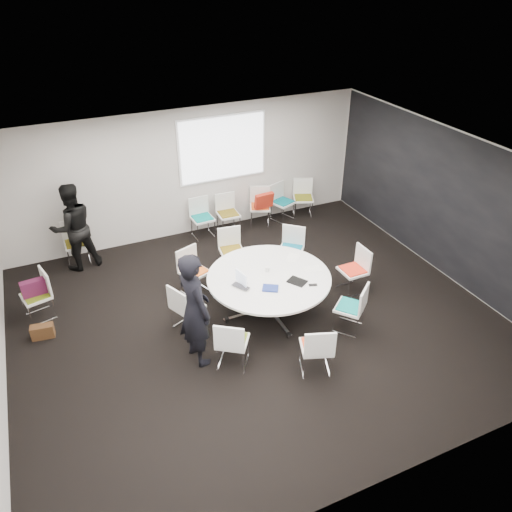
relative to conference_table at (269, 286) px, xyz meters
name	(u,v)px	position (x,y,z in m)	size (l,w,h in m)	color
room_shell	(260,248)	(-0.22, -0.11, 0.87)	(8.08, 7.08, 2.88)	black
conference_table	(269,286)	(0.00, 0.00, 0.00)	(2.13, 2.13, 0.73)	silver
projection_screen	(223,149)	(0.49, 3.35, 1.32)	(1.90, 0.03, 1.35)	white
chair_ring_a	(352,278)	(1.69, -0.09, -0.25)	(0.45, 0.46, 0.88)	silver
chair_ring_b	(291,257)	(0.99, 1.05, -0.25)	(0.64, 0.64, 0.88)	silver
chair_ring_c	(232,258)	(-0.09, 1.48, -0.25)	(0.51, 0.50, 0.88)	silver
chair_ring_d	(195,279)	(-1.01, 1.08, -0.25)	(0.59, 0.58, 0.88)	silver
chair_ring_e	(188,315)	(-1.44, 0.13, -0.25)	(0.60, 0.60, 0.88)	silver
chair_ring_f	(233,350)	(-1.09, -0.99, -0.25)	(0.63, 0.63, 0.88)	silver
chair_ring_g	(316,356)	(0.01, -1.63, -0.25)	(0.58, 0.58, 0.88)	silver
chair_ring_h	(350,315)	(1.02, -1.01, -0.25)	(0.64, 0.64, 0.88)	silver
chair_back_a	(203,225)	(-0.16, 3.06, -0.25)	(0.48, 0.47, 0.88)	silver
chair_back_b	(228,221)	(0.43, 3.02, -0.25)	(0.47, 0.46, 0.88)	silver
chair_back_c	(260,213)	(1.24, 3.06, -0.25)	(0.60, 0.59, 0.88)	silver
chair_back_d	(282,209)	(1.83, 3.06, -0.25)	(0.59, 0.58, 0.88)	silver
chair_back_e	(303,205)	(2.38, 3.06, -0.25)	(0.60, 0.59, 0.88)	silver
chair_spare_left	(39,304)	(-3.69, 1.48, -0.25)	(0.54, 0.55, 0.88)	silver
chair_person_back	(78,251)	(-2.84, 3.06, -0.25)	(0.46, 0.45, 0.88)	silver
person_main	(195,309)	(-1.53, -0.63, 0.42)	(0.69, 0.45, 1.90)	black
person_back	(73,227)	(-2.84, 2.89, 0.37)	(0.87, 0.68, 1.79)	black
laptop	(242,285)	(-0.53, -0.08, 0.21)	(0.31, 0.20, 0.02)	#333338
laptop_lid	(241,278)	(-0.53, -0.03, 0.33)	(0.30, 0.02, 0.22)	silver
notebook_black	(297,281)	(0.36, -0.35, 0.21)	(0.22, 0.30, 0.02)	black
tablet_folio	(270,288)	(-0.14, -0.34, 0.21)	(0.26, 0.20, 0.03)	navy
papers_right	(293,258)	(0.66, 0.36, 0.20)	(0.30, 0.21, 0.00)	white
papers_front	(312,269)	(0.79, -0.11, 0.20)	(0.30, 0.21, 0.00)	white
cup	(267,269)	(0.04, 0.16, 0.25)	(0.08, 0.08, 0.09)	white
phone	(313,285)	(0.55, -0.54, 0.20)	(0.14, 0.07, 0.01)	black
maroon_bag	(34,288)	(-3.71, 1.47, 0.09)	(0.40, 0.14, 0.28)	#4E1433
brown_bag	(43,331)	(-3.72, 0.88, -0.41)	(0.36, 0.16, 0.24)	#462B16
red_jacket	(264,201)	(1.23, 2.83, 0.17)	(0.44, 0.10, 0.35)	#AC2515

